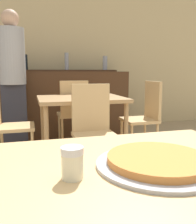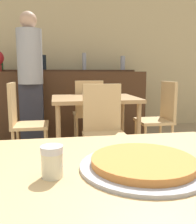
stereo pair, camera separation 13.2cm
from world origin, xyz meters
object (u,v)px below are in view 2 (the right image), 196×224
object	(u,v)px
pizza_tray	(143,163)
person_standing	(30,75)
chair_far_side_front	(104,126)
cheese_shaker	(52,161)
chair_far_side_back	(88,109)
chair_far_side_right	(160,114)
chair_far_side_left	(22,118)

from	to	relation	value
pizza_tray	person_standing	size ratio (longest dim) A/B	0.23
chair_far_side_front	cheese_shaker	world-z (taller)	chair_far_side_front
pizza_tray	cheese_shaker	xyz separation A→B (m)	(-0.29, -0.02, 0.03)
chair_far_side_back	pizza_tray	xyz separation A→B (m)	(-0.18, -2.68, 0.22)
chair_far_side_right	pizza_tray	xyz separation A→B (m)	(-1.01, -2.12, 0.22)
cheese_shaker	chair_far_side_left	bearing A→B (deg)	99.33
chair_far_side_front	chair_far_side_right	world-z (taller)	same
chair_far_side_back	chair_far_side_left	world-z (taller)	same
chair_far_side_back	chair_far_side_right	distance (m)	1.00
cheese_shaker	pizza_tray	bearing A→B (deg)	3.84
chair_far_side_front	person_standing	xyz separation A→B (m)	(-0.78, 1.27, 0.48)
person_standing	pizza_tray	bearing A→B (deg)	-78.05
chair_far_side_right	cheese_shaker	bearing A→B (deg)	-31.27
chair_far_side_back	person_standing	xyz separation A→B (m)	(-0.78, 0.16, 0.48)
chair_far_side_front	chair_far_side_back	size ratio (longest dim) A/B	1.00
chair_far_side_front	person_standing	bearing A→B (deg)	121.56
chair_far_side_left	chair_far_side_back	bearing A→B (deg)	-56.09
chair_far_side_back	cheese_shaker	distance (m)	2.75
pizza_tray	cheese_shaker	bearing A→B (deg)	-176.16
chair_far_side_back	pizza_tray	world-z (taller)	chair_far_side_back
chair_far_side_right	chair_far_side_left	bearing A→B (deg)	-90.00
chair_far_side_right	pizza_tray	bearing A→B (deg)	-25.38
pizza_tray	person_standing	xyz separation A→B (m)	(-0.60, 2.84, 0.26)
chair_far_side_left	chair_far_side_right	distance (m)	1.65
chair_far_side_right	pizza_tray	world-z (taller)	chair_far_side_right
chair_far_side_front	chair_far_side_back	bearing A→B (deg)	90.00
chair_far_side_right	cheese_shaker	size ratio (longest dim) A/B	9.60
chair_far_side_back	cheese_shaker	xyz separation A→B (m)	(-0.47, -2.70, 0.25)
chair_far_side_left	cheese_shaker	distance (m)	2.19
cheese_shaker	person_standing	distance (m)	2.88
cheese_shaker	person_standing	size ratio (longest dim) A/B	0.05
chair_far_side_back	cheese_shaker	world-z (taller)	chair_far_side_back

